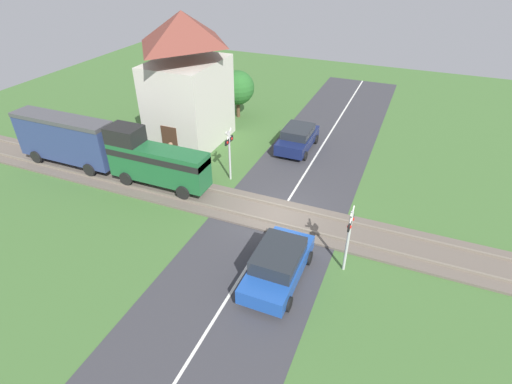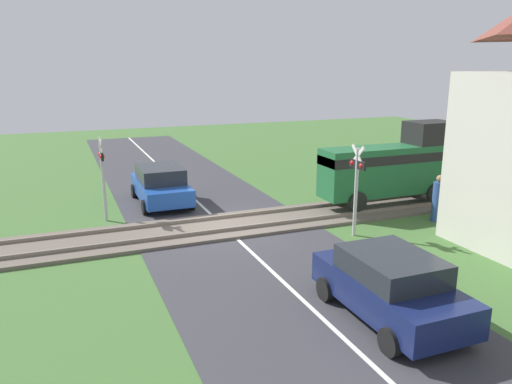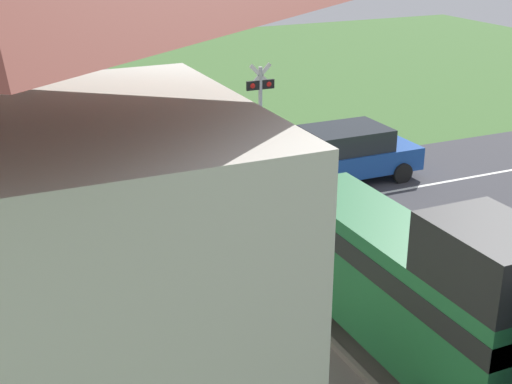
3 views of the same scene
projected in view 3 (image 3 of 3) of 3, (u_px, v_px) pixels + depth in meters
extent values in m
plane|color=#426B33|center=(236.00, 220.00, 18.11)|extent=(60.00, 60.00, 0.00)
cube|color=#38383D|center=(236.00, 220.00, 18.11)|extent=(48.00, 6.40, 0.02)
cube|color=silver|center=(236.00, 219.00, 18.10)|extent=(48.00, 0.12, 0.00)
cube|color=#665B51|center=(236.00, 218.00, 18.09)|extent=(2.80, 48.00, 0.12)
cube|color=slate|center=(262.00, 209.00, 18.32)|extent=(0.10, 48.00, 0.12)
cube|color=slate|center=(210.00, 218.00, 17.77)|extent=(0.10, 48.00, 0.12)
cube|color=#1E6033|center=(399.00, 286.00, 11.68)|extent=(1.35, 5.71, 1.90)
cube|color=black|center=(401.00, 257.00, 11.49)|extent=(1.37, 5.71, 0.36)
cube|color=black|center=(491.00, 258.00, 9.52)|extent=(1.35, 1.83, 0.90)
cylinder|color=black|center=(371.00, 280.00, 13.86)|extent=(0.14, 0.76, 0.76)
cylinder|color=black|center=(306.00, 295.00, 13.30)|extent=(0.14, 0.76, 0.76)
cube|color=#1E4CA8|center=(345.00, 159.00, 20.65)|extent=(4.24, 1.86, 0.66)
cube|color=#23282D|center=(346.00, 138.00, 20.42)|extent=(2.33, 1.71, 0.62)
cylinder|color=black|center=(318.00, 187.00, 19.45)|extent=(0.60, 0.18, 0.60)
cylinder|color=black|center=(288.00, 167.00, 21.03)|extent=(0.60, 0.18, 0.60)
cylinder|color=black|center=(402.00, 173.00, 20.51)|extent=(0.60, 0.18, 0.60)
cylinder|color=black|center=(367.00, 155.00, 22.08)|extent=(0.60, 0.18, 0.60)
cylinder|color=#B7B7B7|center=(260.00, 116.00, 21.75)|extent=(0.12, 0.12, 3.01)
cube|color=black|center=(260.00, 85.00, 21.39)|extent=(0.90, 0.08, 0.28)
sphere|color=red|center=(269.00, 84.00, 21.50)|extent=(0.18, 0.18, 0.18)
sphere|color=red|center=(252.00, 86.00, 21.29)|extent=(0.18, 0.18, 0.18)
cube|color=silver|center=(260.00, 75.00, 21.29)|extent=(0.72, 0.04, 0.72)
cube|color=silver|center=(260.00, 75.00, 21.29)|extent=(0.72, 0.04, 0.72)
cylinder|color=#B7B7B7|center=(196.00, 243.00, 13.38)|extent=(0.12, 0.12, 3.01)
cube|color=black|center=(194.00, 195.00, 13.02)|extent=(0.90, 0.08, 0.28)
sphere|color=red|center=(180.00, 197.00, 12.92)|extent=(0.18, 0.18, 0.18)
sphere|color=red|center=(208.00, 193.00, 13.13)|extent=(0.18, 0.18, 0.18)
cube|color=silver|center=(194.00, 180.00, 12.92)|extent=(0.72, 0.04, 0.72)
cube|color=silver|center=(194.00, 180.00, 12.92)|extent=(0.72, 0.04, 0.72)
cube|color=beige|center=(20.00, 370.00, 7.61)|extent=(5.24, 4.02, 5.44)
sphere|color=#936B4C|center=(299.00, 334.00, 10.25)|extent=(0.27, 0.27, 0.27)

